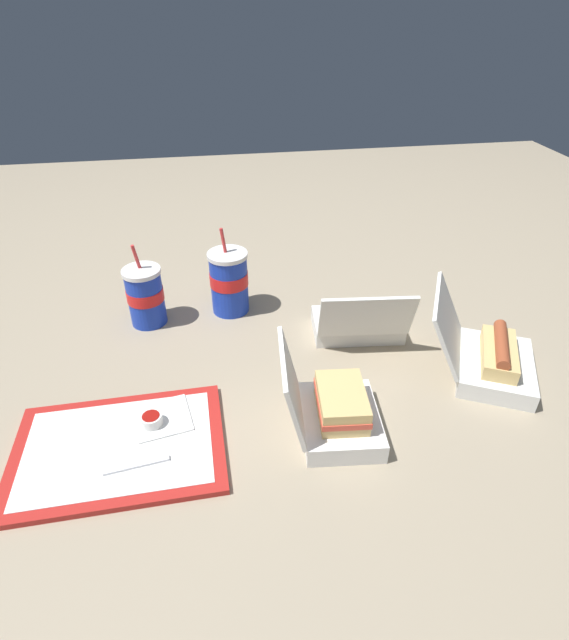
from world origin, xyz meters
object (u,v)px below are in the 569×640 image
(soda_cup_corner, at_px, (229,281))
(food_tray, at_px, (119,448))
(ketchup_cup, at_px, (152,420))
(soda_cup_left, at_px, (145,296))
(clamshell_hotdog_back, at_px, (358,320))
(clamshell_sandwich_right, at_px, (335,411))
(clamshell_hotdog_left, at_px, (490,358))
(plastic_fork, at_px, (136,465))

(soda_cup_corner, bearing_deg, food_tray, 61.95)
(ketchup_cup, height_order, soda_cup_left, soda_cup_left)
(clamshell_hotdog_back, bearing_deg, food_tray, 28.05)
(clamshell_hotdog_back, relative_size, clamshell_sandwich_right, 1.13)
(clamshell_sandwich_right, xyz_separation_m, soda_cup_left, (0.36, -0.42, 0.03))
(clamshell_sandwich_right, bearing_deg, clamshell_hotdog_back, -114.13)
(clamshell_hotdog_back, bearing_deg, clamshell_hotdog_left, 141.82)
(food_tray, height_order, soda_cup_corner, soda_cup_corner)
(food_tray, height_order, clamshell_sandwich_right, clamshell_sandwich_right)
(clamshell_hotdog_back, xyz_separation_m, soda_cup_left, (0.49, -0.14, 0.03))
(food_tray, bearing_deg, clamshell_hotdog_back, -151.95)
(clamshell_hotdog_back, xyz_separation_m, clamshell_hotdog_left, (-0.23, 0.18, 0.00))
(food_tray, xyz_separation_m, clamshell_hotdog_back, (-0.52, -0.28, 0.03))
(soda_cup_corner, bearing_deg, soda_cup_left, 6.37)
(plastic_fork, bearing_deg, clamshell_sandwich_right, 178.67)
(ketchup_cup, height_order, soda_cup_corner, soda_cup_corner)
(clamshell_hotdog_left, distance_m, soda_cup_left, 0.79)
(ketchup_cup, distance_m, soda_cup_corner, 0.44)
(soda_cup_left, bearing_deg, plastic_fork, 90.75)
(food_tray, xyz_separation_m, plastic_fork, (-0.04, 0.05, 0.01))
(plastic_fork, relative_size, clamshell_hotdog_left, 0.38)
(food_tray, relative_size, soda_cup_corner, 1.70)
(clamshell_hotdog_left, bearing_deg, ketchup_cup, 4.46)
(food_tray, bearing_deg, ketchup_cup, -145.17)
(clamshell_hotdog_back, height_order, soda_cup_left, soda_cup_left)
(plastic_fork, bearing_deg, food_tray, -63.44)
(food_tray, xyz_separation_m, ketchup_cup, (-0.06, -0.04, 0.02))
(clamshell_hotdog_back, distance_m, clamshell_sandwich_right, 0.31)
(plastic_fork, height_order, clamshell_hotdog_left, clamshell_hotdog_left)
(ketchup_cup, xyz_separation_m, clamshell_sandwich_right, (-0.33, 0.05, 0.02))
(food_tray, xyz_separation_m, clamshell_hotdog_left, (-0.75, -0.09, 0.03))
(clamshell_sandwich_right, height_order, soda_cup_corner, soda_cup_corner)
(plastic_fork, bearing_deg, soda_cup_corner, -119.96)
(soda_cup_left, bearing_deg, soda_cup_corner, -173.63)
(clamshell_sandwich_right, bearing_deg, soda_cup_corner, -70.26)
(plastic_fork, xyz_separation_m, clamshell_sandwich_right, (-0.36, -0.04, 0.03))
(soda_cup_corner, relative_size, soda_cup_left, 1.07)
(plastic_fork, xyz_separation_m, soda_cup_corner, (-0.20, -0.49, 0.07))
(food_tray, relative_size, clamshell_hotdog_back, 1.69)
(plastic_fork, distance_m, clamshell_hotdog_left, 0.73)
(ketchup_cup, xyz_separation_m, clamshell_hotdog_left, (-0.70, -0.05, 0.01))
(plastic_fork, relative_size, clamshell_hotdog_back, 0.49)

